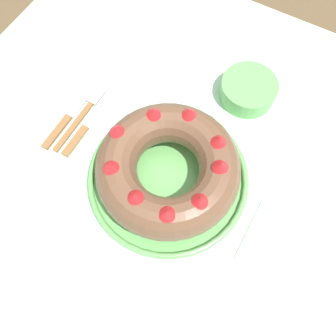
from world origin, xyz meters
TOP-DOWN VIEW (x-y plane):
  - ground_plane at (0.00, 0.00)m, footprint 8.00×8.00m
  - dining_table at (0.00, 0.00)m, footprint 1.14×1.12m
  - serving_dish at (-0.02, 0.01)m, footprint 0.32×0.32m
  - bundt_cake at (-0.02, 0.01)m, footprint 0.28×0.28m
  - fork at (-0.26, 0.06)m, footprint 0.02×0.19m
  - serving_knife at (-0.28, 0.03)m, footprint 0.02×0.20m
  - cake_knife at (-0.23, 0.03)m, footprint 0.02×0.18m
  - side_bowl at (0.04, 0.28)m, footprint 0.12×0.12m
  - napkin at (0.26, -0.00)m, footprint 0.18×0.13m

SIDE VIEW (x-z plane):
  - ground_plane at x=0.00m, z-range 0.00..0.00m
  - dining_table at x=0.00m, z-range 0.28..1.01m
  - napkin at x=0.26m, z-range 0.74..0.74m
  - fork at x=-0.26m, z-range 0.74..0.74m
  - cake_knife at x=-0.23m, z-range 0.74..0.74m
  - serving_knife at x=-0.28m, z-range 0.74..0.74m
  - serving_dish at x=-0.02m, z-range 0.74..0.76m
  - side_bowl at x=0.04m, z-range 0.74..0.78m
  - bundt_cake at x=-0.02m, z-range 0.75..0.85m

